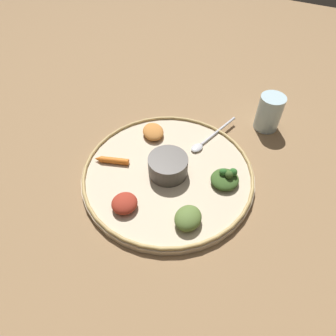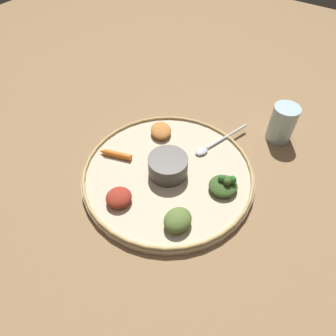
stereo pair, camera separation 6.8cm
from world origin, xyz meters
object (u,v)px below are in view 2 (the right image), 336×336
at_px(center_bowl, 168,165).
at_px(drinking_glass, 282,125).
at_px(greens_pile, 224,185).
at_px(carrot_near_spoon, 116,154).
at_px(spoon, 214,144).

xyz_separation_m(center_bowl, drinking_glass, (-0.16, -0.27, 0.00)).
distance_m(greens_pile, drinking_glass, 0.25).
xyz_separation_m(greens_pile, carrot_near_spoon, (0.26, 0.06, -0.01)).
distance_m(center_bowl, carrot_near_spoon, 0.14).
relative_size(spoon, greens_pile, 2.04).
bearing_deg(spoon, carrot_near_spoon, 44.50).
height_order(greens_pile, drinking_glass, drinking_glass).
relative_size(center_bowl, drinking_glass, 0.94).
distance_m(spoon, carrot_near_spoon, 0.24).
distance_m(center_bowl, drinking_glass, 0.32).
xyz_separation_m(spoon, carrot_near_spoon, (0.17, 0.17, 0.00)).
distance_m(center_bowl, spoon, 0.15).
height_order(center_bowl, greens_pile, center_bowl).
distance_m(spoon, greens_pile, 0.14).
relative_size(center_bowl, spoon, 0.52).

